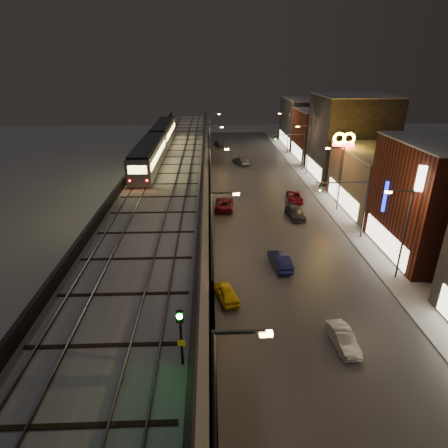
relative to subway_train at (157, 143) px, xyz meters
name	(u,v)px	position (x,y,z in m)	size (l,w,h in m)	color
ground	(225,393)	(8.50, -38.36, -8.24)	(220.00, 220.00, 0.00)	silver
road_surface	(265,201)	(16.00, -3.36, -8.21)	(17.00, 120.00, 0.06)	#46474D
sidewalk_right	(331,200)	(26.00, -3.36, -8.17)	(4.00, 120.00, 0.14)	#9FA1A8
under_viaduct_pavement	(175,203)	(2.50, -3.36, -8.21)	(11.00, 120.00, 0.06)	#9FA1A8
elevated_viaduct	(171,172)	(2.50, -6.52, -2.63)	(9.00, 100.00, 6.30)	black
viaduct_trackbed	(170,166)	(2.49, -6.39, -1.86)	(8.40, 100.00, 0.32)	#B2B7C1
viaduct_parapet_streetside	(203,162)	(6.85, -6.36, -1.39)	(0.30, 100.00, 1.10)	black
viaduct_parapet_far	(138,163)	(-1.85, -6.36, -1.39)	(0.30, 100.00, 1.10)	black
building_c	(387,180)	(32.49, -6.36, -4.17)	(12.20, 15.20, 8.16)	#766651
building_d	(350,137)	(32.49, 9.64, -1.17)	(12.20, 13.20, 14.16)	#29292F
building_e	(326,135)	(32.49, 23.64, -3.17)	(12.20, 12.20, 10.16)	#5A2414
building_f	(310,122)	(32.49, 37.64, -2.67)	(12.20, 16.20, 11.16)	#373738
streetlight_left_0	(220,397)	(8.07, -43.36, -3.01)	(2.57, 0.28, 9.00)	#38383A
streetlight_left_1	(214,232)	(8.07, -25.36, -3.01)	(2.57, 0.28, 9.00)	#38383A
streetlight_right_1	(402,229)	(25.23, -25.36, -3.01)	(2.56, 0.28, 9.00)	#38383A
streetlight_left_2	(212,176)	(8.07, -7.36, -3.01)	(2.57, 0.28, 9.00)	#38383A
streetlight_right_2	(339,174)	(25.23, -7.36, -3.01)	(2.56, 0.28, 9.00)	#38383A
streetlight_left_3	(211,148)	(8.07, 10.64, -3.01)	(2.57, 0.28, 9.00)	#38383A
streetlight_right_3	(307,147)	(25.23, 10.64, -3.01)	(2.56, 0.28, 9.00)	#38383A
streetlight_left_4	(211,131)	(8.07, 28.64, -3.01)	(2.57, 0.28, 9.00)	#38383A
streetlight_right_4	(287,130)	(25.23, 28.64, -3.01)	(2.56, 0.28, 9.00)	#38383A
traffic_light_rig_a	(356,203)	(24.34, -16.37, -3.75)	(6.10, 0.34, 7.00)	#38383A
traffic_light_rig_b	(298,147)	(24.34, 13.63, -3.75)	(6.10, 0.34, 7.00)	#38383A
subway_train	(157,143)	(0.00, 0.00, 0.00)	(2.74, 33.02, 3.27)	gray
rail_signal	(180,328)	(6.40, -42.76, 0.48)	(0.34, 0.43, 2.97)	black
car_taxi	(226,293)	(9.04, -28.25, -7.60)	(1.53, 3.81, 1.30)	yellow
car_near_white	(280,261)	(14.71, -22.83, -7.51)	(1.55, 4.45, 1.47)	#0F1340
car_mid_silver	(224,204)	(9.74, -6.16, -7.49)	(2.49, 5.41, 1.50)	maroon
car_mid_dark	(241,161)	(14.13, 19.01, -7.51)	(2.06, 5.06, 1.47)	gray
car_far_white	(219,143)	(10.10, 37.12, -7.55)	(1.64, 4.09, 1.39)	#494B51
car_onc_silver	(343,339)	(17.27, -34.46, -7.61)	(1.34, 3.85, 1.27)	#9599A0
car_onc_dark	(295,197)	(20.39, -3.44, -7.59)	(2.18, 4.73, 1.31)	#670811
car_onc_white	(295,213)	(19.06, -9.85, -7.57)	(1.89, 4.65, 1.35)	#35373C
sign_mcdonalds	(343,146)	(26.50, -4.09, 0.16)	(3.06, 0.64, 10.28)	#38383A
sign_citgo	(428,195)	(27.00, -25.14, 0.16)	(2.31, 0.39, 10.97)	#38383A
sign_carwash	(390,202)	(27.00, -18.85, -2.87)	(1.48, 0.35, 7.68)	#38383A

